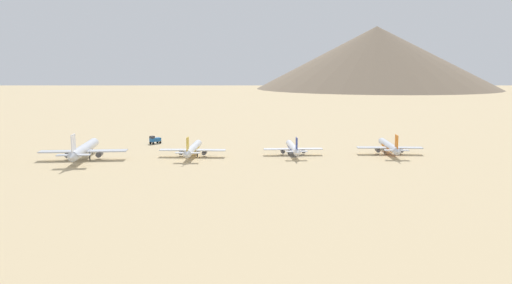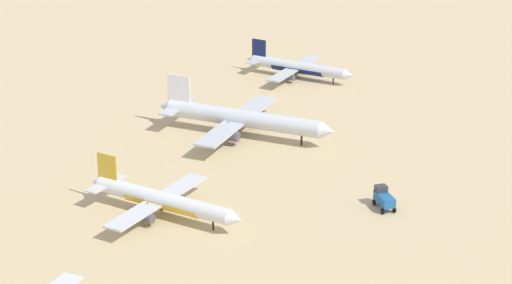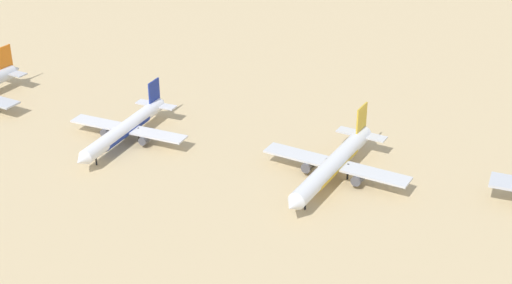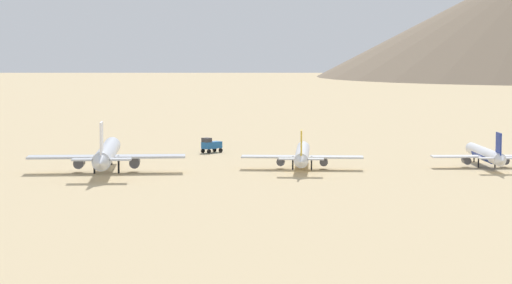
# 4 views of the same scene
# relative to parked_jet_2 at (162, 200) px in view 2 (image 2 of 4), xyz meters

# --- Properties ---
(ground_plane) EXTENTS (1800.00, 1800.00, 0.00)m
(ground_plane) POSITION_rel_parked_jet_2_xyz_m (-3.44, 2.19, -3.18)
(ground_plane) COLOR tan
(parked_jet_2) EXTENTS (33.09, 26.84, 9.55)m
(parked_jet_2) POSITION_rel_parked_jet_2_xyz_m (0.00, 0.00, 0.00)
(parked_jet_2) COLOR silver
(parked_jet_2) RESTS_ON ground
(parked_jet_3) EXTENTS (41.35, 33.80, 11.95)m
(parked_jet_3) POSITION_rel_parked_jet_2_xyz_m (-9.91, 41.41, 0.85)
(parked_jet_3) COLOR silver
(parked_jet_3) RESTS_ON ground
(parked_jet_4) EXTENTS (30.15, 24.51, 8.69)m
(parked_jet_4) POSITION_rel_parked_jet_2_xyz_m (-20.28, 83.06, -0.29)
(parked_jet_4) COLOR silver
(parked_jet_4) RESTS_ON ground
(service_truck) EXTENTS (5.56, 5.30, 3.90)m
(service_truck) POSITION_rel_parked_jet_2_xyz_m (32.33, 24.59, -1.10)
(service_truck) COLOR #1E5999
(service_truck) RESTS_ON ground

